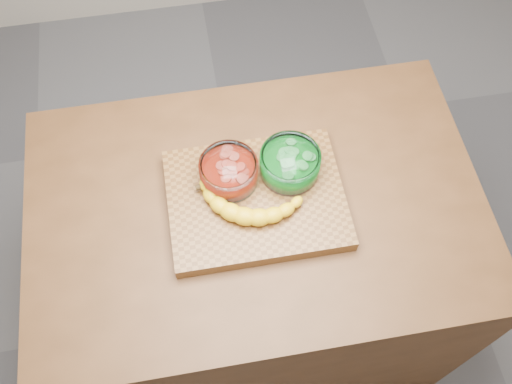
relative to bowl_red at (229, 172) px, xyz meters
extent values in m
plane|color=slate|center=(0.06, -0.06, -0.97)|extent=(3.50, 3.50, 0.00)
cube|color=#513018|center=(0.06, -0.06, -0.52)|extent=(1.20, 0.80, 0.90)
cube|color=brown|center=(0.06, -0.06, -0.05)|extent=(0.45, 0.35, 0.04)
cylinder|color=white|center=(0.00, 0.00, 0.00)|extent=(0.15, 0.15, 0.07)
cylinder|color=red|center=(0.00, 0.00, -0.01)|extent=(0.13, 0.13, 0.04)
cylinder|color=#F9654E|center=(0.00, 0.00, 0.02)|extent=(0.12, 0.12, 0.02)
cylinder|color=white|center=(0.16, 0.00, 0.00)|extent=(0.16, 0.16, 0.07)
cylinder|color=#128F22|center=(0.16, 0.00, -0.01)|extent=(0.13, 0.13, 0.04)
cylinder|color=#68DD6B|center=(0.16, 0.00, 0.02)|extent=(0.13, 0.13, 0.02)
camera|label=1|loc=(-0.06, -0.75, 1.24)|focal=40.00mm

